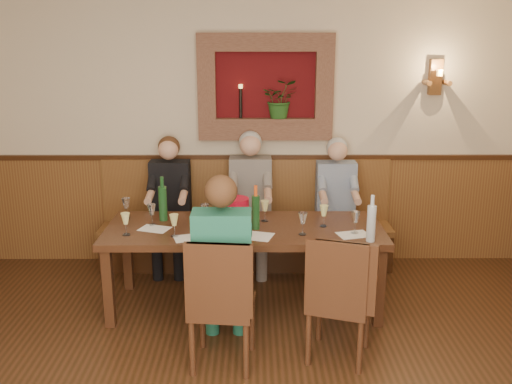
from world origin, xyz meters
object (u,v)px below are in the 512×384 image
at_px(chair_near_left, 222,327).
at_px(person_bench_right, 336,217).
at_px(chair_near_right, 338,323).
at_px(spittoon_bucket, 236,213).
at_px(person_chair_front, 223,281).
at_px(wine_bottle_green_b, 163,202).
at_px(bench, 246,235).
at_px(wine_bottle_green_a, 256,211).
at_px(dining_table, 245,235).
at_px(water_bottle, 371,222).
at_px(person_bench_mid, 250,214).
at_px(person_bench_left, 170,217).

height_order(chair_near_left, person_bench_right, person_bench_right).
distance_m(chair_near_right, spittoon_bucket, 1.29).
relative_size(person_chair_front, wine_bottle_green_b, 3.56).
height_order(bench, wine_bottle_green_a, wine_bottle_green_a).
xyz_separation_m(dining_table, water_bottle, (1.02, -0.36, 0.23)).
relative_size(chair_near_left, water_bottle, 2.64).
relative_size(chair_near_left, wine_bottle_green_a, 2.65).
bearing_deg(person_chair_front, person_bench_right, 56.57).
distance_m(spittoon_bucket, water_bottle, 1.15).
bearing_deg(person_bench_mid, water_bottle, -50.67).
height_order(chair_near_left, person_chair_front, person_chair_front).
xyz_separation_m(chair_near_left, person_bench_right, (1.07, 1.78, 0.27)).
xyz_separation_m(chair_near_left, person_chair_front, (0.00, 0.16, 0.30)).
relative_size(person_chair_front, wine_bottle_green_a, 3.72).
bearing_deg(wine_bottle_green_a, person_bench_right, 47.29).
height_order(bench, person_bench_left, person_bench_left).
bearing_deg(person_chair_front, wine_bottle_green_a, 71.37).
height_order(person_bench_right, person_chair_front, person_chair_front).
relative_size(dining_table, water_bottle, 6.22).
height_order(bench, wine_bottle_green_b, wine_bottle_green_b).
bearing_deg(chair_near_right, wine_bottle_green_b, 162.37).
relative_size(bench, wine_bottle_green_b, 7.46).
distance_m(person_chair_front, wine_bottle_green_a, 0.83).
height_order(person_bench_mid, wine_bottle_green_a, person_bench_mid).
relative_size(chair_near_left, chair_near_right, 1.02).
bearing_deg(bench, dining_table, -90.00).
bearing_deg(wine_bottle_green_b, wine_bottle_green_a, -16.02).
relative_size(bench, chair_near_left, 2.95).
distance_m(person_bench_right, water_bottle, 1.25).
bearing_deg(spittoon_bucket, person_bench_left, 128.99).
distance_m(person_bench_right, wine_bottle_green_b, 1.81).
xyz_separation_m(chair_near_right, person_chair_front, (-0.86, 0.08, 0.30)).
relative_size(wine_bottle_green_a, wine_bottle_green_b, 0.96).
height_order(bench, chair_near_right, bench).
xyz_separation_m(chair_near_right, person_bench_mid, (-0.66, 1.70, 0.31)).
relative_size(chair_near_right, spittoon_bucket, 3.77).
bearing_deg(wine_bottle_green_a, bench, 95.56).
height_order(bench, chair_near_left, bench).
xyz_separation_m(chair_near_left, chair_near_right, (0.86, 0.08, -0.01)).
relative_size(chair_near_right, person_chair_front, 0.69).
distance_m(wine_bottle_green_b, water_bottle, 1.84).
bearing_deg(person_chair_front, water_bottle, 19.76).
bearing_deg(person_bench_right, bench, 173.55).
bearing_deg(wine_bottle_green_a, chair_near_right, -52.72).
bearing_deg(wine_bottle_green_a, spittoon_bucket, 169.47).
distance_m(person_bench_mid, person_chair_front, 1.63).
bearing_deg(person_bench_left, person_chair_front, -68.92).
relative_size(person_bench_mid, spittoon_bucket, 5.45).
xyz_separation_m(person_bench_mid, wine_bottle_green_a, (0.05, -0.89, 0.31)).
relative_size(spittoon_bucket, water_bottle, 0.68).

